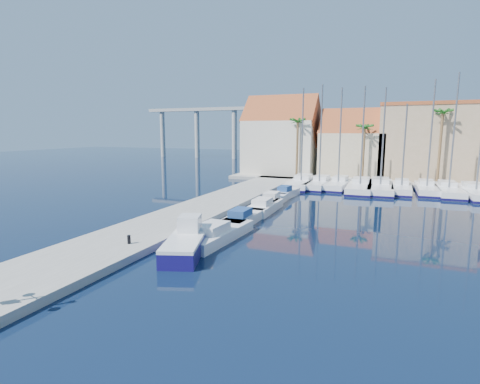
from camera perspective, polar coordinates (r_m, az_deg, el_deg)
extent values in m
plane|color=black|center=(19.91, -4.33, -14.08)|extent=(260.00, 260.00, 0.00)
cube|color=gray|center=(35.28, -7.54, -3.28)|extent=(6.00, 77.00, 0.50)
cube|color=gray|center=(64.76, 23.79, 1.75)|extent=(54.00, 16.00, 0.50)
cylinder|color=black|center=(26.01, -16.56, -6.94)|extent=(0.23, 0.23, 0.57)
cube|color=#160F57|center=(24.78, -8.18, -8.20)|extent=(4.07, 6.72, 0.96)
cube|color=white|center=(24.61, -8.21, -6.90)|extent=(4.07, 6.72, 0.21)
cube|color=white|center=(25.67, -7.66, -4.86)|extent=(1.86, 2.06, 1.17)
cube|color=white|center=(27.53, -3.50, -6.50)|extent=(2.91, 7.64, 0.80)
cube|color=white|center=(26.72, -4.31, -5.44)|extent=(1.86, 2.73, 0.60)
cube|color=white|center=(32.22, 0.48, -4.13)|extent=(2.02, 6.28, 0.80)
cube|color=navy|center=(31.50, 0.05, -3.14)|extent=(1.41, 2.20, 0.60)
cube|color=white|center=(37.12, 3.74, -2.35)|extent=(2.18, 6.57, 0.80)
cube|color=white|center=(36.38, 3.43, -1.46)|extent=(1.50, 2.31, 0.60)
cube|color=white|center=(40.88, 5.07, -1.28)|extent=(2.05, 6.06, 0.80)
cube|color=white|center=(40.19, 4.84, -0.45)|extent=(1.39, 2.14, 0.60)
cube|color=white|center=(45.57, 7.05, -0.22)|extent=(2.18, 5.54, 0.80)
cube|color=navy|center=(44.95, 6.83, 0.56)|extent=(1.37, 1.99, 0.60)
cube|color=white|center=(54.11, 9.40, 1.34)|extent=(3.46, 11.56, 1.00)
cube|color=#110D42|center=(54.15, 9.39, 1.01)|extent=(3.52, 11.62, 0.28)
cube|color=white|center=(55.12, 9.64, 2.32)|extent=(2.23, 3.52, 0.60)
cylinder|color=slate|center=(53.04, 9.48, 8.57)|extent=(0.20, 0.20, 12.64)
cube|color=white|center=(53.63, 12.09, 1.19)|extent=(3.07, 10.08, 1.00)
cube|color=#110D42|center=(53.68, 12.08, 0.85)|extent=(3.14, 10.14, 0.28)
cube|color=white|center=(54.49, 12.36, 2.15)|extent=(1.96, 3.07, 0.60)
cylinder|color=slate|center=(52.64, 12.23, 8.68)|extent=(0.20, 0.20, 12.99)
cube|color=white|center=(53.70, 14.82, 1.09)|extent=(3.05, 9.94, 1.00)
cube|color=#110D42|center=(53.74, 14.80, 0.76)|extent=(3.11, 10.01, 0.28)
cube|color=white|center=(54.55, 15.04, 2.06)|extent=(1.94, 3.04, 0.60)
cylinder|color=slate|center=(52.71, 15.03, 8.33)|extent=(0.20, 0.20, 12.54)
cube|color=white|center=(52.32, 17.86, 0.74)|extent=(3.23, 11.59, 1.00)
cube|color=#110D42|center=(52.36, 17.84, 0.40)|extent=(3.30, 11.65, 0.28)
cube|color=white|center=(53.35, 17.98, 1.76)|extent=(2.17, 3.50, 0.60)
cylinder|color=slate|center=(51.22, 18.19, 8.14)|extent=(0.20, 0.20, 12.50)
cube|color=white|center=(52.74, 20.57, 0.66)|extent=(3.51, 11.95, 1.00)
cube|color=#110D42|center=(52.79, 20.55, 0.32)|extent=(3.57, 12.02, 0.28)
cube|color=white|center=(53.81, 20.62, 1.68)|extent=(2.28, 3.63, 0.60)
cylinder|color=slate|center=(51.63, 20.99, 7.88)|extent=(0.20, 0.20, 12.29)
cube|color=white|center=(52.73, 23.38, 0.49)|extent=(2.46, 9.11, 1.00)
cube|color=#110D42|center=(52.77, 23.35, 0.14)|extent=(2.52, 9.17, 0.28)
cube|color=white|center=(53.52, 23.43, 1.47)|extent=(1.68, 2.74, 0.60)
cylinder|color=slate|center=(51.78, 23.78, 6.54)|extent=(0.20, 0.20, 10.19)
cube|color=white|center=(53.54, 26.52, 0.39)|extent=(2.58, 9.27, 1.00)
cube|color=#110D42|center=(53.58, 26.50, 0.06)|extent=(2.64, 9.34, 0.28)
cube|color=white|center=(54.34, 26.50, 1.37)|extent=(1.73, 2.80, 0.60)
cylinder|color=slate|center=(52.56, 27.12, 7.93)|extent=(0.20, 0.20, 13.10)
cube|color=white|center=(53.39, 29.12, 0.17)|extent=(2.90, 10.18, 1.00)
cube|color=#110D42|center=(53.43, 29.09, -0.17)|extent=(2.96, 10.24, 0.28)
cube|color=white|center=(54.28, 29.04, 1.17)|extent=(1.92, 3.08, 0.60)
cylinder|color=slate|center=(52.37, 29.83, 8.06)|extent=(0.20, 0.20, 13.71)
cube|color=white|center=(53.31, 32.13, -0.09)|extent=(3.52, 10.70, 1.00)
cube|color=#110D42|center=(53.35, 32.10, -0.43)|extent=(3.59, 10.77, 0.28)
cube|color=white|center=(54.21, 31.94, 0.92)|extent=(2.15, 3.29, 0.60)
cube|color=beige|center=(65.94, 6.35, 6.75)|extent=(12.00, 9.00, 9.00)
cube|color=#933E20|center=(65.89, 6.42, 10.66)|extent=(12.30, 9.00, 9.00)
cube|color=#C2AE88|center=(63.71, 16.80, 5.42)|extent=(10.00, 8.00, 7.00)
cube|color=#933E20|center=(63.60, 16.95, 8.57)|extent=(10.30, 8.00, 8.00)
cube|color=tan|center=(64.48, 26.80, 6.65)|extent=(14.00, 10.00, 11.00)
cube|color=#933E20|center=(64.57, 27.18, 11.74)|extent=(14.20, 10.20, 0.50)
cylinder|color=brown|center=(60.08, 8.70, 6.45)|extent=(0.36, 0.36, 9.00)
sphere|color=#1C5B1A|center=(60.03, 8.80, 10.60)|extent=(2.60, 2.60, 2.60)
cylinder|color=brown|center=(58.54, 18.28, 5.53)|extent=(0.36, 0.36, 8.00)
sphere|color=#1C5B1A|center=(58.44, 18.47, 9.30)|extent=(2.60, 2.60, 2.60)
cylinder|color=brown|center=(58.61, 28.16, 5.89)|extent=(0.36, 0.36, 10.00)
sphere|color=#1C5B1A|center=(58.61, 28.53, 10.61)|extent=(2.60, 2.60, 2.60)
cube|color=#9E9E99|center=(108.81, -2.85, 12.53)|extent=(48.00, 2.20, 0.90)
cylinder|color=#9E9E99|center=(118.56, -11.70, 8.70)|extent=(1.40, 1.40, 14.00)
cylinder|color=#9E9E99|center=(112.29, -6.56, 8.81)|extent=(1.40, 1.40, 14.00)
cylinder|color=#9E9E99|center=(107.00, -0.86, 8.84)|extent=(1.40, 1.40, 14.00)
cylinder|color=#9E9E99|center=(102.85, 5.37, 8.79)|extent=(1.40, 1.40, 14.00)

